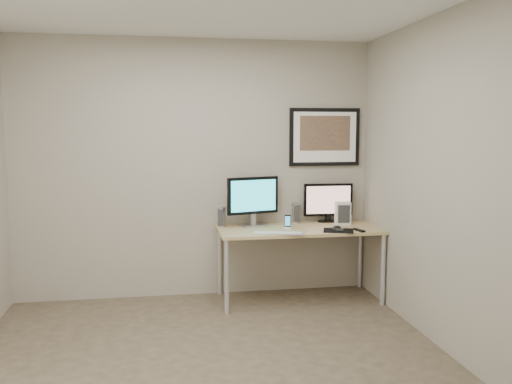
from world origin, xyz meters
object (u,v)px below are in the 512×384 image
(desk, at_px, (299,234))
(phone_dock, at_px, (288,222))
(fan_unit, at_px, (343,213))
(framed_art, at_px, (325,137))
(speaker_left, at_px, (222,217))
(keyboard, at_px, (279,233))
(monitor_tv, at_px, (328,202))
(monitor_large, at_px, (253,199))
(speaker_right, at_px, (296,213))

(desk, relative_size, phone_dock, 11.72)
(fan_unit, bearing_deg, phone_dock, -161.07)
(framed_art, bearing_deg, speaker_left, -172.61)
(phone_dock, bearing_deg, speaker_left, -178.27)
(desk, height_order, fan_unit, fan_unit)
(desk, relative_size, fan_unit, 6.91)
(framed_art, relative_size, keyboard, 1.60)
(desk, height_order, keyboard, keyboard)
(desk, bearing_deg, framed_art, 43.46)
(monitor_tv, bearing_deg, monitor_large, -169.82)
(desk, bearing_deg, fan_unit, 13.46)
(monitor_large, bearing_deg, speaker_right, 0.20)
(monitor_tv, xyz_separation_m, fan_unit, (0.11, -0.16, -0.10))
(monitor_large, height_order, phone_dock, monitor_large)
(phone_dock, bearing_deg, keyboard, -99.57)
(framed_art, bearing_deg, speaker_right, -174.10)
(speaker_right, xyz_separation_m, keyboard, (-0.30, -0.58, -0.09))
(desk, relative_size, keyboard, 3.41)
(framed_art, distance_m, keyboard, 1.24)
(framed_art, xyz_separation_m, speaker_right, (-0.31, -0.03, -0.79))
(keyboard, bearing_deg, monitor_large, 123.89)
(desk, bearing_deg, speaker_left, 165.87)
(monitor_large, distance_m, fan_unit, 0.94)
(keyboard, height_order, fan_unit, fan_unit)
(speaker_left, height_order, fan_unit, fan_unit)
(monitor_tv, bearing_deg, fan_unit, -54.13)
(monitor_large, relative_size, speaker_right, 2.64)
(phone_dock, distance_m, fan_unit, 0.62)
(desk, bearing_deg, speaker_right, 82.88)
(monitor_large, bearing_deg, framed_art, -3.71)
(monitor_tv, distance_m, fan_unit, 0.22)
(monitor_large, height_order, fan_unit, monitor_large)
(monitor_tv, height_order, keyboard, monitor_tv)
(desk, relative_size, monitor_large, 2.99)
(framed_art, bearing_deg, desk, -136.54)
(speaker_left, distance_m, fan_unit, 1.24)
(keyboard, bearing_deg, speaker_right, 74.96)
(monitor_large, height_order, keyboard, monitor_large)
(speaker_left, distance_m, keyboard, 0.68)
(speaker_right, bearing_deg, monitor_tv, -8.52)
(phone_dock, bearing_deg, monitor_tv, 49.76)
(fan_unit, bearing_deg, desk, -159.74)
(monitor_tv, relative_size, fan_unit, 2.24)
(desk, xyz_separation_m, phone_dock, (-0.12, -0.01, 0.13))
(phone_dock, bearing_deg, framed_art, 55.88)
(framed_art, xyz_separation_m, fan_unit, (0.14, -0.21, -0.78))
(framed_art, height_order, keyboard, framed_art)
(monitor_large, relative_size, phone_dock, 3.92)
(keyboard, xyz_separation_m, fan_unit, (0.76, 0.39, 0.11))
(speaker_left, xyz_separation_m, keyboard, (0.49, -0.47, -0.09))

